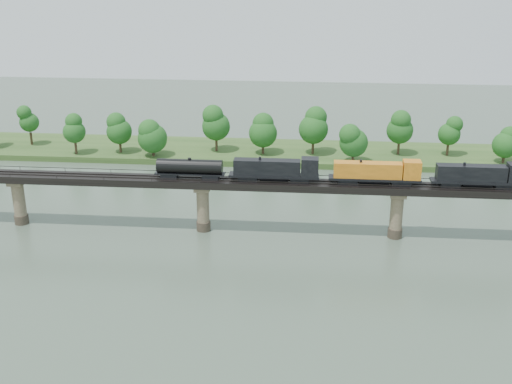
{
  "coord_description": "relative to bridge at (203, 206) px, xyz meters",
  "views": [
    {
      "loc": [
        22.31,
        -93.21,
        55.13
      ],
      "look_at": [
        11.17,
        30.0,
        9.0
      ],
      "focal_mm": 45.0,
      "sensor_mm": 36.0,
      "label": 1
    }
  ],
  "objects": [
    {
      "name": "far_bank",
      "position": [
        0.0,
        55.0,
        -4.66
      ],
      "size": [
        300.0,
        24.0,
        1.6
      ],
      "primitive_type": "cube",
      "color": "#304E1F",
      "rests_on": "ground"
    },
    {
      "name": "ground",
      "position": [
        0.0,
        -30.0,
        -5.46
      ],
      "size": [
        400.0,
        400.0,
        0.0
      ],
      "primitive_type": "plane",
      "color": "#3B4C3D",
      "rests_on": "ground"
    },
    {
      "name": "freight_train",
      "position": [
        28.5,
        -0.0,
        8.48
      ],
      "size": [
        74.16,
        2.89,
        5.1
      ],
      "color": "black",
      "rests_on": "bridge"
    },
    {
      "name": "bridge",
      "position": [
        0.0,
        0.0,
        0.0
      ],
      "size": [
        236.0,
        30.0,
        11.5
      ],
      "color": "#473A2D",
      "rests_on": "ground"
    },
    {
      "name": "far_treeline",
      "position": [
        -8.21,
        50.52,
        3.37
      ],
      "size": [
        289.06,
        17.54,
        13.6
      ],
      "color": "#382619",
      "rests_on": "far_bank"
    },
    {
      "name": "bridge_superstructure",
      "position": [
        0.0,
        0.0,
        6.33
      ],
      "size": [
        220.0,
        4.9,
        0.75
      ],
      "color": "black",
      "rests_on": "bridge"
    }
  ]
}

